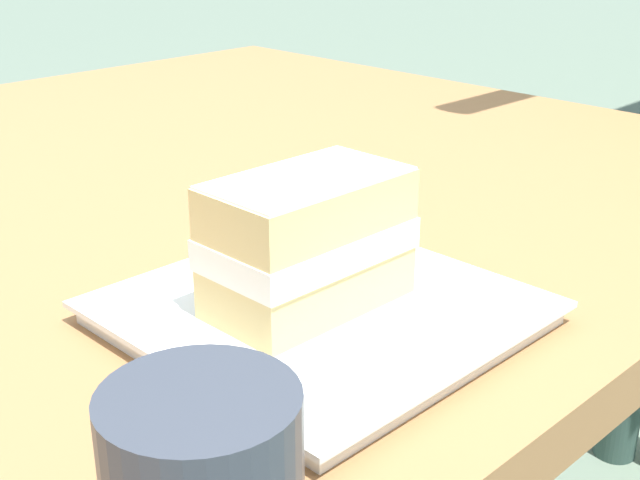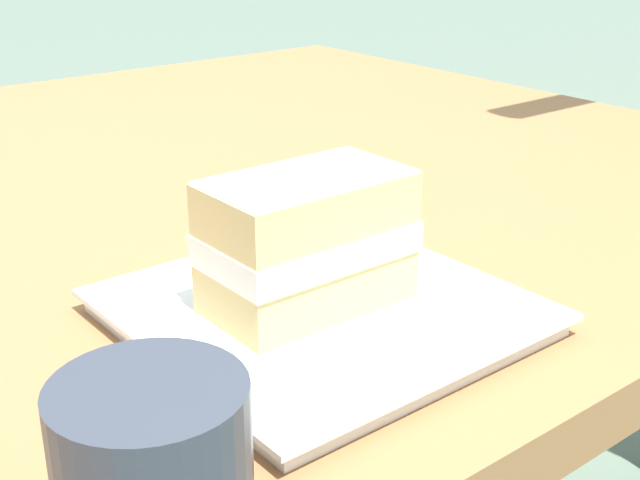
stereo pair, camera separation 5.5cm
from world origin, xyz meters
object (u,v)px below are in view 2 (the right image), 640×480
dessert_fork (322,205)px  coffee_cup (153,460)px  cake_slice (307,241)px  dessert_plate (320,312)px  patio_table (52,278)px

dessert_fork → coffee_cup: (0.33, 0.29, 0.04)m
cake_slice → coffee_cup: cake_slice is taller
dessert_plate → cake_slice: (0.01, -0.00, 0.05)m
dessert_plate → patio_table: bearing=-82.5°
dessert_plate → coffee_cup: 0.22m
cake_slice → dessert_fork: cake_slice is taller
dessert_plate → dessert_fork: 0.22m
patio_table → cake_slice: size_ratio=11.45×
dessert_fork → patio_table: bearing=-44.3°
patio_table → dessert_plate: (-0.05, 0.36, 0.09)m
dessert_fork → dessert_plate: bearing=50.7°
dessert_plate → coffee_cup: coffee_cup is taller
cake_slice → patio_table: bearing=-83.6°
patio_table → dessert_plate: size_ratio=6.27×
dessert_plate → cake_slice: size_ratio=1.83×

